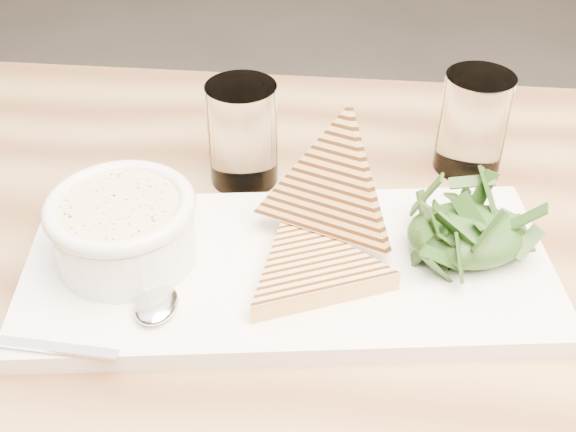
{
  "coord_description": "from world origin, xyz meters",
  "views": [
    {
      "loc": [
        -0.15,
        -0.33,
        1.19
      ],
      "look_at": [
        -0.14,
        0.15,
        0.82
      ],
      "focal_mm": 45.0,
      "sensor_mm": 36.0,
      "label": 1
    }
  ],
  "objects_px": {
    "soup_bowl": "(125,235)",
    "glass_near": "(243,134)",
    "glass_far": "(473,123)",
    "table_top": "(373,359)",
    "platter": "(288,269)"
  },
  "relations": [
    {
      "from": "soup_bowl",
      "to": "glass_near",
      "type": "height_order",
      "value": "glass_near"
    },
    {
      "from": "table_top",
      "to": "glass_near",
      "type": "bearing_deg",
      "value": 115.59
    },
    {
      "from": "platter",
      "to": "glass_near",
      "type": "height_order",
      "value": "glass_near"
    },
    {
      "from": "platter",
      "to": "soup_bowl",
      "type": "height_order",
      "value": "soup_bowl"
    },
    {
      "from": "soup_bowl",
      "to": "table_top",
      "type": "bearing_deg",
      "value": -23.02
    },
    {
      "from": "glass_far",
      "to": "platter",
      "type": "bearing_deg",
      "value": -138.72
    },
    {
      "from": "table_top",
      "to": "glass_near",
      "type": "height_order",
      "value": "glass_near"
    },
    {
      "from": "glass_far",
      "to": "soup_bowl",
      "type": "bearing_deg",
      "value": -154.32
    },
    {
      "from": "soup_bowl",
      "to": "glass_far",
      "type": "bearing_deg",
      "value": 25.68
    },
    {
      "from": "glass_near",
      "to": "glass_far",
      "type": "bearing_deg",
      "value": 4.24
    },
    {
      "from": "soup_bowl",
      "to": "platter",
      "type": "bearing_deg",
      "value": -3.87
    },
    {
      "from": "soup_bowl",
      "to": "glass_near",
      "type": "relative_size",
      "value": 1.12
    },
    {
      "from": "table_top",
      "to": "glass_near",
      "type": "xyz_separation_m",
      "value": [
        -0.11,
        0.22,
        0.07
      ]
    },
    {
      "from": "table_top",
      "to": "glass_far",
      "type": "distance_m",
      "value": 0.28
    },
    {
      "from": "table_top",
      "to": "soup_bowl",
      "type": "bearing_deg",
      "value": 156.98
    }
  ]
}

